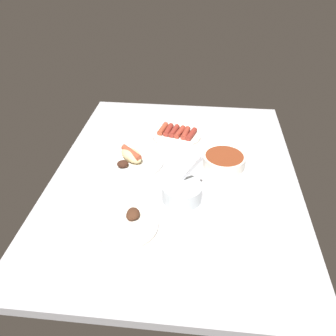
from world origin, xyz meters
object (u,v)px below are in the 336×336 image
object	(u,v)px
bowl_chili	(224,160)
plate_grilled_meat	(128,223)
bowl_coleslaw	(182,191)
plate_sausages	(177,133)
plate_hotdog_assembled	(131,159)

from	to	relation	value
bowl_chili	plate_grilled_meat	distance (cm)	47.30
bowl_coleslaw	bowl_chili	bearing A→B (deg)	-33.95
bowl_chili	plate_grilled_meat	world-z (taller)	bowl_chili
bowl_coleslaw	plate_grilled_meat	bearing A→B (deg)	133.24
plate_sausages	bowl_chili	xyz separation A→B (cm)	(-20.83, -19.99, 1.26)
plate_hotdog_assembled	plate_grilled_meat	world-z (taller)	plate_hotdog_assembled
bowl_coleslaw	bowl_chili	distance (cm)	26.21
plate_sausages	bowl_chili	bearing A→B (deg)	-136.18
plate_sausages	bowl_chili	distance (cm)	28.90
bowl_coleslaw	plate_sausages	xyz separation A→B (cm)	(42.57, 5.35, -1.98)
bowl_coleslaw	plate_hotdog_assembled	bearing A→B (deg)	46.87
bowl_coleslaw	plate_hotdog_assembled	size ratio (longest dim) A/B	0.63
bowl_coleslaw	plate_grilled_meat	world-z (taller)	bowl_coleslaw
bowl_coleslaw	plate_sausages	size ratio (longest dim) A/B	0.73
plate_sausages	bowl_chili	world-z (taller)	bowl_chili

